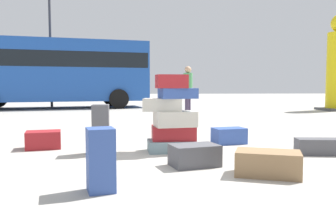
% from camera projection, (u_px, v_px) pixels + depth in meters
% --- Properties ---
extents(ground_plane, '(80.00, 80.00, 0.00)m').
position_uv_depth(ground_plane, '(192.00, 157.00, 5.31)').
color(ground_plane, '#ADA89E').
extents(suitcase_tower, '(0.89, 0.58, 1.24)m').
position_uv_depth(suitcase_tower, '(172.00, 119.00, 5.67)').
color(suitcase_tower, gray).
rests_on(suitcase_tower, ground).
extents(suitcase_charcoal_left_side, '(0.27, 0.29, 0.77)m').
position_uv_depth(suitcase_charcoal_left_side, '(101.00, 129.00, 5.50)').
color(suitcase_charcoal_left_side, '#4C4C51').
rests_on(suitcase_charcoal_left_side, ground).
extents(suitcase_brown_foreground_far, '(0.85, 0.66, 0.29)m').
position_uv_depth(suitcase_brown_foreground_far, '(268.00, 163.00, 4.17)').
color(suitcase_brown_foreground_far, olive).
rests_on(suitcase_brown_foreground_far, ground).
extents(suitcase_charcoal_right_side, '(0.71, 0.57, 0.29)m').
position_uv_depth(suitcase_charcoal_right_side, '(194.00, 155.00, 4.68)').
color(suitcase_charcoal_right_side, '#4C4C51').
rests_on(suitcase_charcoal_right_side, ground).
extents(suitcase_navy_foreground_near, '(0.33, 0.35, 0.64)m').
position_uv_depth(suitcase_navy_foreground_near, '(101.00, 160.00, 3.54)').
color(suitcase_navy_foreground_near, '#334F99').
rests_on(suitcase_navy_foreground_near, ground).
extents(suitcase_maroon_behind_tower, '(0.64, 0.54, 0.30)m').
position_uv_depth(suitcase_maroon_behind_tower, '(43.00, 140.00, 5.98)').
color(suitcase_maroon_behind_tower, maroon).
rests_on(suitcase_maroon_behind_tower, ground).
extents(suitcase_charcoal_upright_blue, '(0.81, 0.37, 0.25)m').
position_uv_depth(suitcase_charcoal_upright_blue, '(322.00, 147.00, 5.45)').
color(suitcase_charcoal_upright_blue, '#4C4C51').
rests_on(suitcase_charcoal_upright_blue, ground).
extents(suitcase_navy_white_trunk, '(0.64, 0.48, 0.29)m').
position_uv_depth(suitcase_navy_white_trunk, '(229.00, 136.00, 6.47)').
color(suitcase_navy_white_trunk, '#334F99').
rests_on(suitcase_navy_white_trunk, ground).
extents(person_bearded_onlooker, '(0.30, 0.32, 1.70)m').
position_uv_depth(person_bearded_onlooker, '(188.00, 87.00, 11.61)').
color(person_bearded_onlooker, '#3F334C').
rests_on(person_bearded_onlooker, ground).
extents(parked_bus, '(8.80, 4.33, 3.15)m').
position_uv_depth(parked_bus, '(56.00, 69.00, 16.54)').
color(parked_bus, '#1E4CA5').
rests_on(parked_bus, ground).
extents(lamp_post, '(0.36, 0.36, 5.71)m').
position_uv_depth(lamp_post, '(50.00, 30.00, 17.17)').
color(lamp_post, '#333338').
rests_on(lamp_post, ground).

